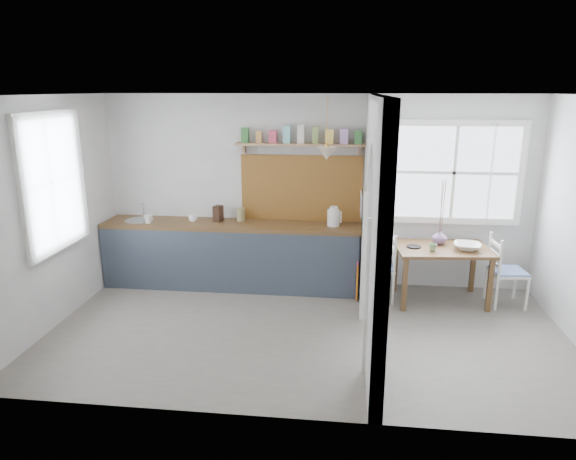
# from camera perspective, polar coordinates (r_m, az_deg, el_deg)

# --- Properties ---
(floor) EXTENTS (5.80, 3.20, 0.01)m
(floor) POSITION_cam_1_polar(r_m,az_deg,el_deg) (5.94, 2.01, -11.20)
(floor) COLOR gray
(floor) RESTS_ON ground
(ceiling) EXTENTS (5.80, 3.20, 0.01)m
(ceiling) POSITION_cam_1_polar(r_m,az_deg,el_deg) (5.31, 2.28, 14.77)
(ceiling) COLOR silver
(ceiling) RESTS_ON walls
(walls) EXTENTS (5.81, 3.21, 2.60)m
(walls) POSITION_cam_1_polar(r_m,az_deg,el_deg) (5.48, 2.13, 1.04)
(walls) COLOR silver
(walls) RESTS_ON floor
(partition) EXTENTS (0.12, 3.20, 2.60)m
(partition) POSITION_cam_1_polar(r_m,az_deg,el_deg) (5.49, 9.50, 2.49)
(partition) COLOR silver
(partition) RESTS_ON floor
(kitchen_window) EXTENTS (0.10, 1.16, 1.50)m
(kitchen_window) POSITION_cam_1_polar(r_m,az_deg,el_deg) (6.30, -24.92, 4.77)
(kitchen_window) COLOR white
(kitchen_window) RESTS_ON walls
(nook_window) EXTENTS (1.76, 0.10, 1.30)m
(nook_window) POSITION_cam_1_polar(r_m,az_deg,el_deg) (7.07, 17.98, 6.06)
(nook_window) COLOR white
(nook_window) RESTS_ON walls
(counter) EXTENTS (3.50, 0.60, 0.90)m
(counter) POSITION_cam_1_polar(r_m,az_deg,el_deg) (7.14, -6.17, -2.63)
(counter) COLOR brown
(counter) RESTS_ON floor
(sink) EXTENTS (0.40, 0.40, 0.02)m
(sink) POSITION_cam_1_polar(r_m,az_deg,el_deg) (7.39, -16.20, 0.95)
(sink) COLOR silver
(sink) RESTS_ON counter
(backsplash) EXTENTS (1.65, 0.03, 0.90)m
(backsplash) POSITION_cam_1_polar(r_m,az_deg,el_deg) (7.02, 1.48, 4.67)
(backsplash) COLOR #8D5B1D
(backsplash) RESTS_ON walls
(shelf) EXTENTS (1.75, 0.20, 0.21)m
(shelf) POSITION_cam_1_polar(r_m,az_deg,el_deg) (6.84, 1.45, 9.96)
(shelf) COLOR tan
(shelf) RESTS_ON walls
(pendant_lamp) EXTENTS (0.26, 0.26, 0.16)m
(pendant_lamp) POSITION_cam_1_polar(r_m,az_deg,el_deg) (6.49, 4.33, 8.49)
(pendant_lamp) COLOR #F1E4CE
(pendant_lamp) RESTS_ON ceiling
(utensil_rail) EXTENTS (0.02, 0.50, 0.02)m
(utensil_rail) POSITION_cam_1_polar(r_m,az_deg,el_deg) (6.31, 8.34, 4.21)
(utensil_rail) COLOR silver
(utensil_rail) RESTS_ON partition
(dining_table) EXTENTS (1.22, 0.87, 0.72)m
(dining_table) POSITION_cam_1_polar(r_m,az_deg,el_deg) (6.89, 16.57, -4.73)
(dining_table) COLOR brown
(dining_table) RESTS_ON floor
(chair_left) EXTENTS (0.43, 0.43, 0.92)m
(chair_left) POSITION_cam_1_polar(r_m,az_deg,el_deg) (6.72, 9.91, -3.93)
(chair_left) COLOR white
(chair_left) RESTS_ON floor
(chair_right) EXTENTS (0.45, 0.45, 0.91)m
(chair_right) POSITION_cam_1_polar(r_m,az_deg,el_deg) (7.02, 23.26, -4.19)
(chair_right) COLOR white
(chair_right) RESTS_ON floor
(kettle) EXTENTS (0.26, 0.23, 0.26)m
(kettle) POSITION_cam_1_polar(r_m,az_deg,el_deg) (6.82, 5.08, 1.55)
(kettle) COLOR white
(kettle) RESTS_ON counter
(mug_a) EXTENTS (0.16, 0.16, 0.11)m
(mug_a) POSITION_cam_1_polar(r_m,az_deg,el_deg) (7.18, -15.28, 1.16)
(mug_a) COLOR white
(mug_a) RESTS_ON counter
(mug_b) EXTENTS (0.14, 0.14, 0.10)m
(mug_b) POSITION_cam_1_polar(r_m,az_deg,el_deg) (7.14, -10.50, 1.29)
(mug_b) COLOR white
(mug_b) RESTS_ON counter
(knife_block) EXTENTS (0.13, 0.16, 0.22)m
(knife_block) POSITION_cam_1_polar(r_m,az_deg,el_deg) (7.09, -7.76, 1.82)
(knife_block) COLOR #322115
(knife_block) RESTS_ON counter
(jar) EXTENTS (0.14, 0.14, 0.18)m
(jar) POSITION_cam_1_polar(r_m,az_deg,el_deg) (7.08, -5.26, 1.73)
(jar) COLOR olive
(jar) RESTS_ON counter
(towel_magenta) EXTENTS (0.02, 0.03, 0.51)m
(towel_magenta) POSITION_cam_1_polar(r_m,az_deg,el_deg) (6.70, 7.68, -5.57)
(towel_magenta) COLOR #D23B88
(towel_magenta) RESTS_ON counter
(towel_orange) EXTENTS (0.02, 0.03, 0.48)m
(towel_orange) POSITION_cam_1_polar(r_m,az_deg,el_deg) (6.67, 7.67, -5.89)
(towel_orange) COLOR orange
(towel_orange) RESTS_ON counter
(bowl) EXTENTS (0.38, 0.38, 0.08)m
(bowl) POSITION_cam_1_polar(r_m,az_deg,el_deg) (6.77, 19.30, -1.73)
(bowl) COLOR white
(bowl) RESTS_ON dining_table
(table_cup) EXTENTS (0.12, 0.12, 0.09)m
(table_cup) POSITION_cam_1_polar(r_m,az_deg,el_deg) (6.58, 15.78, -1.87)
(table_cup) COLOR #6D9A66
(table_cup) RESTS_ON dining_table
(plate) EXTENTS (0.23, 0.23, 0.01)m
(plate) POSITION_cam_1_polar(r_m,az_deg,el_deg) (6.68, 13.79, -1.80)
(plate) COLOR black
(plate) RESTS_ON dining_table
(vase) EXTENTS (0.23, 0.23, 0.20)m
(vase) POSITION_cam_1_polar(r_m,az_deg,el_deg) (6.88, 16.48, -0.71)
(vase) COLOR slate
(vase) RESTS_ON dining_table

